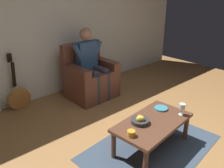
% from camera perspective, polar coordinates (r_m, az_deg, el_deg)
% --- Properties ---
extents(ground_plane, '(7.59, 7.59, 0.00)m').
position_cam_1_polar(ground_plane, '(3.02, 14.85, -17.81)').
color(ground_plane, olive).
extents(wall_back, '(6.73, 0.06, 2.71)m').
position_cam_1_polar(wall_back, '(4.43, -14.55, 14.53)').
color(wall_back, white).
rests_on(wall_back, ground).
extents(rug, '(1.85, 1.33, 0.01)m').
position_cam_1_polar(rug, '(3.15, 9.67, -15.23)').
color(rug, '#374556').
rests_on(rug, ground).
extents(armchair, '(0.85, 0.73, 1.01)m').
position_cam_1_polar(armchair, '(4.34, -5.43, 1.32)').
color(armchair, brown).
rests_on(armchair, ground).
extents(person_seated, '(0.65, 0.60, 1.29)m').
position_cam_1_polar(person_seated, '(4.20, -5.31, 5.67)').
color(person_seated, '#34527C').
rests_on(person_seated, ground).
extents(coffee_table, '(1.09, 0.67, 0.40)m').
position_cam_1_polar(coffee_table, '(2.96, 10.11, -9.97)').
color(coffee_table, brown).
rests_on(coffee_table, ground).
extents(guitar, '(0.38, 0.25, 0.96)m').
position_cam_1_polar(guitar, '(4.22, -22.17, -2.94)').
color(guitar, '#B77838').
rests_on(guitar, ground).
extents(wine_glass_near, '(0.08, 0.08, 0.16)m').
position_cam_1_polar(wine_glass_near, '(3.10, 17.03, -5.52)').
color(wine_glass_near, silver).
rests_on(wine_glass_near, coffee_table).
extents(fruit_bowl, '(0.22, 0.22, 0.11)m').
position_cam_1_polar(fruit_bowl, '(2.84, 7.02, -8.90)').
color(fruit_bowl, '#2F2F31').
rests_on(fruit_bowl, coffee_table).
extents(decorative_dish, '(0.18, 0.18, 0.02)m').
position_cam_1_polar(decorative_dish, '(3.21, 12.10, -5.93)').
color(decorative_dish, teal).
rests_on(decorative_dish, coffee_table).
extents(candle_jar, '(0.09, 0.09, 0.07)m').
position_cam_1_polar(candle_jar, '(2.61, 4.80, -12.13)').
color(candle_jar, gold).
rests_on(candle_jar, coffee_table).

